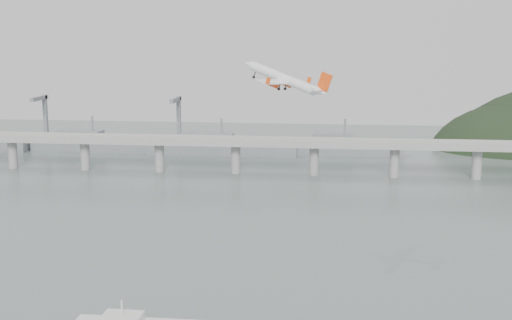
# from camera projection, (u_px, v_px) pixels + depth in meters

# --- Properties ---
(ground) EXTENTS (900.00, 900.00, 0.00)m
(ground) POSITION_uv_depth(u_px,v_px,m) (238.00, 289.00, 240.36)
(ground) COLOR slate
(ground) RESTS_ON ground
(bridge) EXTENTS (800.00, 22.00, 23.90)m
(bridge) POSITION_uv_depth(u_px,v_px,m) (281.00, 147.00, 432.60)
(bridge) COLOR gray
(bridge) RESTS_ON ground
(distant_fleet) EXTENTS (453.00, 60.90, 40.00)m
(distant_fleet) POSITION_uv_depth(u_px,v_px,m) (84.00, 144.00, 515.83)
(distant_fleet) COLOR slate
(distant_fleet) RESTS_ON ground
(airliner) EXTENTS (40.80, 38.43, 16.48)m
(airliner) POSITION_uv_depth(u_px,v_px,m) (285.00, 79.00, 293.04)
(airliner) COLOR white
(airliner) RESTS_ON ground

